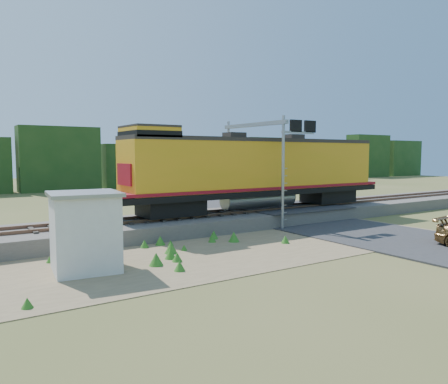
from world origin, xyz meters
TOP-DOWN VIEW (x-y plane):
  - ground at (0.00, 0.00)m, footprint 140.00×140.00m
  - ballast at (0.00, 6.00)m, footprint 70.00×5.00m
  - rails at (0.00, 6.00)m, footprint 70.00×1.54m
  - dirt_shoulder at (-2.00, 0.50)m, footprint 26.00×8.00m
  - road at (7.00, 0.74)m, footprint 7.00×66.00m
  - tree_line_north at (0.00, 38.00)m, footprint 130.00×3.00m
  - weed_clumps at (-3.50, 0.10)m, footprint 15.00×6.20m
  - locomotive at (4.10, 6.00)m, footprint 18.99×2.90m
  - shed at (-8.08, 0.43)m, footprint 2.76×2.76m
  - signal_gantry at (4.24, 5.35)m, footprint 2.59×6.20m

SIDE VIEW (x-z plane):
  - ground at x=0.00m, z-range 0.00..0.00m
  - weed_clumps at x=-3.50m, z-range -0.28..0.28m
  - dirt_shoulder at x=-2.00m, z-range 0.00..0.03m
  - road at x=7.00m, z-range -0.34..0.52m
  - ballast at x=0.00m, z-range 0.00..0.80m
  - rails at x=0.00m, z-range 0.80..0.96m
  - shed at x=-8.08m, z-range 0.02..2.98m
  - tree_line_north at x=0.00m, z-range -0.18..6.32m
  - locomotive at x=4.10m, z-range 0.93..5.83m
  - signal_gantry at x=4.24m, z-range 1.67..8.20m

